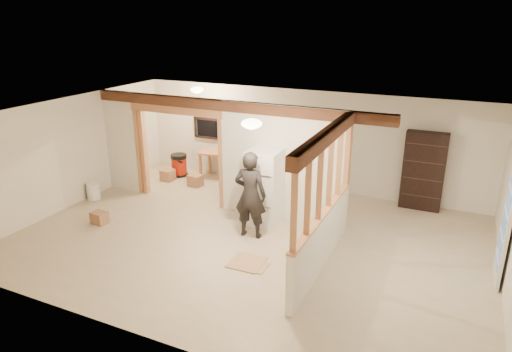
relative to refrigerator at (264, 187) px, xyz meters
The scene contains 29 objects.
floor 1.15m from the refrigerator, 88.03° to the right, with size 9.00×6.50×0.01m, color #C3AD91.
ceiling 1.88m from the refrigerator, 88.03° to the right, with size 9.00×6.50×0.01m, color white.
wall_back 2.47m from the refrigerator, 89.34° to the left, with size 9.00×0.01×2.50m, color silver.
wall_front 4.09m from the refrigerator, 89.60° to the right, with size 9.00×0.01×2.50m, color silver.
wall_left 4.57m from the refrigerator, 169.65° to the right, with size 0.01×6.50×2.50m, color silver.
partition_left_stub 4.06m from the refrigerator, behind, with size 0.90×0.12×2.50m, color white.
partition_center 0.63m from the refrigerator, 59.25° to the left, with size 2.80×0.12×2.50m, color white.
doorway_frame 2.42m from the refrigerator, behind, with size 2.46×0.14×2.20m, color tan.
header_beam_back 1.89m from the refrigerator, 158.47° to the left, with size 7.00×0.18×0.22m, color #57301E.
header_beam_right 2.57m from the refrigerator, 36.77° to the right, with size 0.18×3.30×0.22m, color #57301E.
pony_wall 2.06m from the refrigerator, 36.77° to the right, with size 0.12×3.20×1.00m, color white.
stud_partition 2.20m from the refrigerator, 36.77° to the right, with size 0.14×3.20×1.32m, color tan.
window_back 3.56m from the refrigerator, 137.54° to the left, with size 1.12×0.10×1.10m, color black.
french_door 4.47m from the refrigerator, ahead, with size 0.12×0.86×2.00m, color white.
ceiling_dome_main 2.15m from the refrigerator, 76.01° to the right, with size 0.36×0.36×0.16m, color #FFEABF.
ceiling_dome_util 3.33m from the refrigerator, 149.03° to the left, with size 0.32×0.32×0.14m, color #FFEABF.
hanging_bulb 2.53m from the refrigerator, 158.33° to the left, with size 0.07×0.07×0.07m, color #FFD88C.
refrigerator is the anchor object (origin of this frame).
woman 0.68m from the refrigerator, 90.61° to the right, with size 0.65×0.42×1.77m, color #272222.
work_table 3.00m from the refrigerator, 135.64° to the left, with size 1.22×0.61×0.77m, color tan.
potted_plant 2.79m from the refrigerator, 133.73° to the left, with size 0.28×0.24×0.31m, color #295E2C.
shop_vac 3.84m from the refrigerator, 151.78° to the left, with size 0.48×0.48×0.62m, color #9F1908.
bookshelf 3.68m from the refrigerator, 37.02° to the left, with size 0.90×0.30×1.80m, color black.
bucket 4.36m from the refrigerator, behind, with size 0.31×0.31×0.40m, color white.
box_util_a 2.93m from the refrigerator, 152.75° to the left, with size 0.34×0.30×0.30m, color #9C6A4B.
box_util_b 3.73m from the refrigerator, 158.58° to the left, with size 0.32×0.32×0.30m, color #9C6A4B.
box_front 3.59m from the refrigerator, 154.70° to the right, with size 0.32×0.26×0.26m, color #9C6A4B.
floor_panel_near 1.90m from the refrigerator, 76.78° to the right, with size 0.60×0.60×0.02m, color tan.
floor_panel_far 1.99m from the refrigerator, 72.29° to the right, with size 0.49×0.39×0.02m, color tan.
Camera 1 is at (3.53, -7.35, 4.23)m, focal length 32.00 mm.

